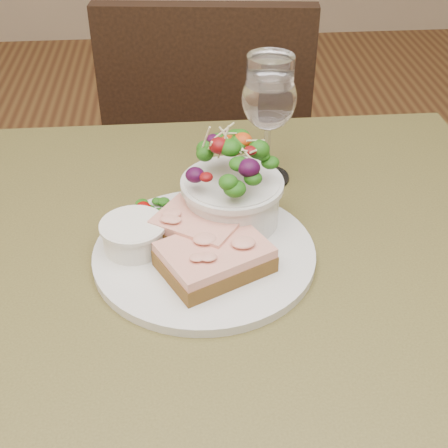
{
  "coord_description": "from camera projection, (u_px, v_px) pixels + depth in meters",
  "views": [
    {
      "loc": [
        -0.06,
        -0.58,
        1.24
      ],
      "look_at": [
        -0.01,
        0.01,
        0.81
      ],
      "focal_mm": 50.0,
      "sensor_mm": 36.0,
      "label": 1
    }
  ],
  "objects": [
    {
      "name": "salad_bowl",
      "position": [
        232.0,
        182.0,
        0.79
      ],
      "size": [
        0.12,
        0.12,
        0.13
      ],
      "color": "silver",
      "rests_on": "dinner_plate"
    },
    {
      "name": "sandwich_back",
      "position": [
        198.0,
        228.0,
        0.77
      ],
      "size": [
        0.13,
        0.12,
        0.03
      ],
      "rotation": [
        0.0,
        0.0,
        -0.59
      ],
      "color": "#442C12",
      "rests_on": "dinner_plate"
    },
    {
      "name": "cafe_table",
      "position": [
        235.0,
        328.0,
        0.82
      ],
      "size": [
        0.8,
        0.8,
        0.75
      ],
      "color": "#433D1D",
      "rests_on": "ground"
    },
    {
      "name": "sandwich_front",
      "position": [
        215.0,
        257.0,
        0.73
      ],
      "size": [
        0.15,
        0.13,
        0.03
      ],
      "rotation": [
        0.0,
        0.0,
        0.47
      ],
      "color": "#442C12",
      "rests_on": "dinner_plate"
    },
    {
      "name": "ramekin",
      "position": [
        134.0,
        234.0,
        0.76
      ],
      "size": [
        0.08,
        0.08,
        0.04
      ],
      "color": "white",
      "rests_on": "dinner_plate"
    },
    {
      "name": "chair_far",
      "position": [
        212.0,
        221.0,
        1.62
      ],
      "size": [
        0.46,
        0.46,
        0.9
      ],
      "rotation": [
        0.0,
        0.0,
        3.03
      ],
      "color": "black",
      "rests_on": "ground"
    },
    {
      "name": "wine_glass",
      "position": [
        269.0,
        102.0,
        0.85
      ],
      "size": [
        0.08,
        0.08,
        0.18
      ],
      "color": "white",
      "rests_on": "cafe_table"
    },
    {
      "name": "dinner_plate",
      "position": [
        204.0,
        254.0,
        0.77
      ],
      "size": [
        0.27,
        0.27,
        0.01
      ],
      "primitive_type": "cylinder",
      "color": "silver",
      "rests_on": "cafe_table"
    },
    {
      "name": "garnish",
      "position": [
        151.0,
        208.0,
        0.83
      ],
      "size": [
        0.05,
        0.04,
        0.02
      ],
      "color": "#0C3A0A",
      "rests_on": "dinner_plate"
    }
  ]
}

